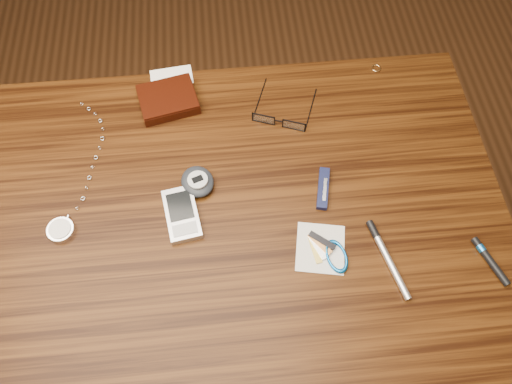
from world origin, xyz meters
The scene contains 12 objects.
ground centered at (0.00, 0.00, 0.00)m, with size 3.80×3.80×0.00m, color #472814.
desk centered at (0.00, 0.00, 0.65)m, with size 1.00×0.70×0.75m.
wallet_and_card centered at (-0.09, 0.27, 0.76)m, with size 0.13×0.15×0.02m.
eyeglasses centered at (0.12, 0.20, 0.76)m, with size 0.14×0.14×0.02m.
gold_ring centered at (0.34, 0.32, 0.75)m, with size 0.02×0.02×0.00m, color tan.
pocket_watch centered at (-0.28, 0.02, 0.76)m, with size 0.09×0.30×0.01m.
pda_phone centered at (-0.07, 0.02, 0.76)m, with size 0.07×0.11×0.02m.
pedometer centered at (-0.04, 0.08, 0.76)m, with size 0.08×0.08×0.03m.
notepad_keys centered at (0.17, -0.07, 0.75)m, with size 0.10×0.10×0.01m.
pocket_knife centered at (0.18, 0.05, 0.76)m, with size 0.04×0.08×0.01m.
silver_pen centered at (0.26, -0.09, 0.76)m, with size 0.05×0.14×0.01m.
black_blue_pen centered at (0.43, -0.11, 0.76)m, with size 0.04×0.09×0.01m.
Camera 1 is at (0.02, -0.37, 1.53)m, focal length 35.00 mm.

